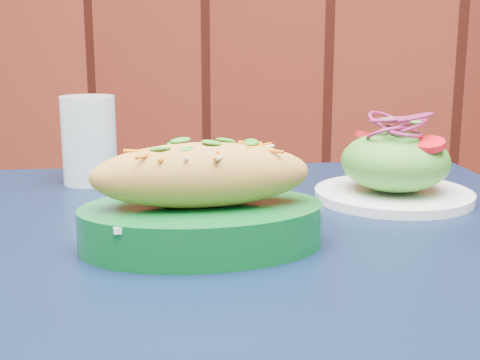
# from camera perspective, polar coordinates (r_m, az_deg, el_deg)

# --- Properties ---
(cafe_table) EXTENTS (1.00, 1.00, 0.75)m
(cafe_table) POSITION_cam_1_polar(r_m,az_deg,el_deg) (0.75, 0.21, -11.43)
(cafe_table) COLOR black
(cafe_table) RESTS_ON ground
(banh_mi_basket) EXTENTS (0.29, 0.24, 0.12)m
(banh_mi_basket) POSITION_cam_1_polar(r_m,az_deg,el_deg) (0.68, -3.27, -2.02)
(banh_mi_basket) COLOR #085B20
(banh_mi_basket) RESTS_ON cafe_table
(salad_plate) EXTENTS (0.21, 0.21, 0.12)m
(salad_plate) POSITION_cam_1_polar(r_m,az_deg,el_deg) (0.89, 13.08, 1.04)
(salad_plate) COLOR white
(salad_plate) RESTS_ON cafe_table
(water_glass) EXTENTS (0.08, 0.08, 0.13)m
(water_glass) POSITION_cam_1_polar(r_m,az_deg,el_deg) (0.98, -12.76, 3.34)
(water_glass) COLOR silver
(water_glass) RESTS_ON cafe_table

